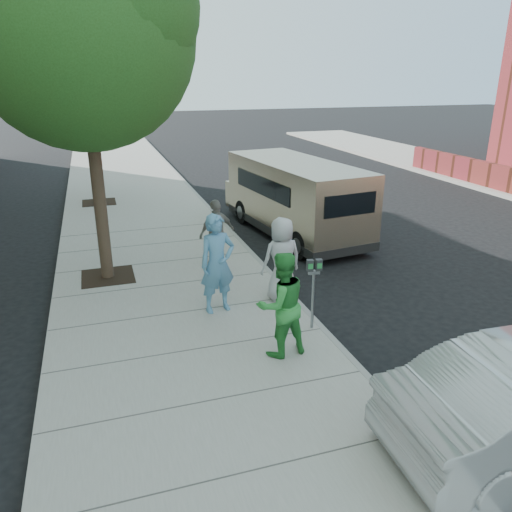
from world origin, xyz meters
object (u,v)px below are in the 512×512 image
Objects in this scene: tree_near at (83,26)px; tree_far at (85,67)px; van at (294,196)px; person_officer at (217,264)px; parking_meter at (314,279)px; person_gray_shirt at (282,259)px; person_green_shirt at (281,305)px; person_striped_polo at (217,233)px.

tree_near is 1.16× the size of tree_far.
person_officer is (-3.52, -4.72, -0.04)m from van.
tree_far is 4.74× the size of parking_meter.
person_officer reaches higher than parking_meter.
van is 3.12× the size of person_officer.
tree_near is 6.14m from person_gray_shirt.
van reaches higher than person_gray_shirt.
van is (5.54, 2.19, -4.36)m from tree_near.
tree_near is 7.63m from tree_far.
person_gray_shirt is (0.80, 2.09, -0.03)m from person_green_shirt.
van is 5.05m from person_gray_shirt.
parking_meter is at bearing -47.37° from tree_near.
person_officer is at bearing -51.44° from tree_near.
parking_meter is (3.50, -11.41, -3.74)m from tree_far.
van reaches higher than person_green_shirt.
tree_near reaches higher than person_green_shirt.
person_gray_shirt reaches higher than person_striped_polo.
parking_meter is 0.68× the size of person_officer.
tree_far is 11.23m from person_gray_shirt.
tree_near is 6.85m from person_green_shirt.
parking_meter is 0.82× the size of person_striped_polo.
van is at bearing 21.60° from tree_near.
person_officer reaches higher than person_green_shirt.
parking_meter is at bearing -50.50° from person_officer.
person_officer is at bearing -81.52° from person_green_shirt.
person_striped_polo is at bearing -71.19° from tree_far.
person_gray_shirt is at bearing 89.46° from person_striped_polo.
van is (5.54, -5.41, -3.70)m from tree_far.
tree_near reaches higher than van.
person_striped_polo is (-2.93, -2.25, -0.20)m from van.
van reaches higher than person_striped_polo.
person_gray_shirt is at bearing -119.84° from person_green_shirt.
van is at bearing -119.36° from person_gray_shirt.
van is 5.89m from person_officer.
parking_meter is at bearing 88.75° from person_gray_shirt.
tree_far is 10.98m from person_officer.
tree_far is at bearing 128.40° from van.
person_officer is (-1.49, 1.28, 0.01)m from parking_meter.
tree_far is at bearing 90.00° from tree_near.
tree_near is 1.21× the size of van.
tree_far is 3.88× the size of person_striped_polo.
tree_far is 12.51m from parking_meter.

